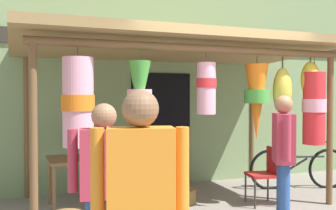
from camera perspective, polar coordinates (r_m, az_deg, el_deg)
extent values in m
cube|color=#7A9360|center=(7.13, -0.91, 4.93)|extent=(12.40, 0.25, 4.09)
cube|color=#2D2823|center=(7.04, -0.49, 8.99)|extent=(11.16, 0.04, 0.24)
cube|color=black|center=(7.00, -0.97, -3.58)|extent=(1.10, 0.03, 2.00)
cylinder|color=brown|center=(4.53, -18.89, -5.13)|extent=(0.09, 0.09, 2.21)
cylinder|color=brown|center=(6.28, 22.37, -3.33)|extent=(0.09, 0.09, 2.21)
cylinder|color=brown|center=(6.55, -19.74, -3.11)|extent=(0.09, 0.09, 2.21)
cylinder|color=brown|center=(7.86, 12.03, -2.30)|extent=(0.09, 0.09, 2.21)
cylinder|color=brown|center=(5.08, 5.27, 8.12)|extent=(4.34, 0.10, 0.10)
cylinder|color=brown|center=(6.95, -2.38, 7.58)|extent=(4.34, 0.10, 0.10)
cube|color=olive|center=(6.01, 0.84, 8.25)|extent=(4.64, 2.53, 0.27)
cylinder|color=brown|center=(4.61, -12.93, 7.44)|extent=(0.01, 0.01, 0.11)
cylinder|color=pink|center=(4.58, -12.88, 0.40)|extent=(0.35, 0.35, 1.02)
cylinder|color=orange|center=(4.58, -12.88, 0.31)|extent=(0.38, 0.38, 0.18)
cylinder|color=brown|center=(4.73, -4.16, 7.18)|extent=(0.01, 0.01, 0.13)
cone|color=green|center=(4.70, -4.15, 2.50)|extent=(0.28, 0.28, 0.64)
cylinder|color=pink|center=(4.70, -4.15, 1.57)|extent=(0.30, 0.30, 0.11)
cylinder|color=brown|center=(5.12, 5.58, 6.81)|extent=(0.01, 0.01, 0.12)
cylinder|color=pink|center=(5.10, 5.56, 2.40)|extent=(0.24, 0.24, 0.66)
cylinder|color=red|center=(5.10, 5.57, 3.19)|extent=(0.26, 0.26, 0.12)
cylinder|color=brown|center=(5.58, 12.74, 6.38)|extent=(0.01, 0.01, 0.12)
cone|color=orange|center=(5.56, 12.71, 0.42)|extent=(0.32, 0.32, 1.04)
cylinder|color=green|center=(5.55, 12.71, 1.23)|extent=(0.34, 0.34, 0.19)
cylinder|color=brown|center=(6.02, 20.43, 5.50)|extent=(0.01, 0.01, 0.21)
cylinder|color=red|center=(6.01, 20.38, -0.44)|extent=(0.31, 0.31, 1.03)
cylinder|color=pink|center=(6.00, 20.38, -0.08)|extent=(0.34, 0.34, 0.19)
cylinder|color=#4C3D23|center=(6.06, 19.91, 6.22)|extent=(0.02, 0.02, 0.06)
ellipsoid|color=yellow|center=(6.04, 19.89, 3.50)|extent=(0.28, 0.24, 0.52)
cylinder|color=#4C3D23|center=(5.78, 16.24, 5.99)|extent=(0.02, 0.02, 0.16)
ellipsoid|color=gold|center=(5.76, 16.22, 1.99)|extent=(0.28, 0.23, 0.65)
cube|color=brown|center=(5.87, -10.19, -7.54)|extent=(1.38, 0.77, 0.04)
cylinder|color=brown|center=(5.52, -16.15, -11.97)|extent=(0.05, 0.05, 0.68)
cylinder|color=brown|center=(5.78, -3.12, -11.29)|extent=(0.05, 0.05, 0.68)
cylinder|color=brown|center=(6.17, -16.75, -10.53)|extent=(0.05, 0.05, 0.68)
cylinder|color=brown|center=(6.40, -5.05, -10.03)|extent=(0.05, 0.05, 0.68)
ellipsoid|color=orange|center=(5.81, -9.48, -6.84)|extent=(0.65, 0.45, 0.12)
ellipsoid|color=green|center=(5.79, -8.43, -6.81)|extent=(0.29, 0.23, 0.08)
cube|color=#AD1E1E|center=(6.04, 13.42, -9.80)|extent=(0.47, 0.47, 0.04)
cube|color=#AD1E1E|center=(6.08, 15.00, -7.83)|extent=(0.11, 0.40, 0.40)
cylinder|color=#333338|center=(6.18, 11.16, -11.62)|extent=(0.03, 0.03, 0.44)
cylinder|color=#333338|center=(5.85, 12.49, -12.36)|extent=(0.03, 0.03, 0.44)
cylinder|color=#333338|center=(6.32, 14.25, -11.34)|extent=(0.03, 0.03, 0.44)
cylinder|color=#333338|center=(6.00, 15.72, -12.04)|extent=(0.03, 0.03, 0.44)
cylinder|color=olive|center=(6.09, 1.49, -12.93)|extent=(0.54, 0.54, 0.21)
torus|color=black|center=(7.46, 22.17, -8.56)|extent=(0.69, 0.25, 0.71)
torus|color=black|center=(7.06, 14.53, -9.07)|extent=(0.69, 0.25, 0.71)
cylinder|color=black|center=(7.21, 18.48, -7.10)|extent=(0.86, 0.29, 0.04)
cylinder|color=black|center=(7.20, 17.73, -8.48)|extent=(0.48, 0.18, 0.31)
cylinder|color=black|center=(7.08, 16.35, -5.94)|extent=(0.03, 0.03, 0.30)
cube|color=black|center=(7.06, 16.36, -4.65)|extent=(0.21, 0.13, 0.05)
cylinder|color=#262628|center=(7.36, 21.67, -4.92)|extent=(0.15, 0.43, 0.02)
cylinder|color=#2D5193|center=(5.01, 16.49, -12.67)|extent=(0.13, 0.13, 0.80)
cylinder|color=#2D5193|center=(5.18, 16.14, -12.19)|extent=(0.13, 0.13, 0.80)
cube|color=#B23347|center=(4.98, 16.37, -4.62)|extent=(0.38, 0.46, 0.60)
cylinder|color=#B23347|center=(4.72, 16.89, -4.59)|extent=(0.08, 0.08, 0.54)
cylinder|color=#B23347|center=(5.22, 15.91, -4.00)|extent=(0.08, 0.08, 0.54)
sphere|color=#9E704C|center=(4.95, 16.41, 0.07)|extent=(0.22, 0.22, 0.22)
cube|color=#B23347|center=(3.35, -9.22, -8.28)|extent=(0.43, 0.28, 0.57)
cylinder|color=#B23347|center=(3.37, -4.85, -7.71)|extent=(0.08, 0.08, 0.52)
cylinder|color=#B23347|center=(3.34, -13.63, -7.83)|extent=(0.08, 0.08, 0.52)
sphere|color=#9E704C|center=(3.31, -9.24, -1.57)|extent=(0.21, 0.21, 0.21)
cube|color=orange|center=(2.41, -4.00, -10.50)|extent=(0.44, 0.31, 0.61)
cylinder|color=orange|center=(2.40, -10.18, -9.82)|extent=(0.08, 0.08, 0.55)
cylinder|color=orange|center=(2.43, 2.09, -9.65)|extent=(0.08, 0.08, 0.55)
sphere|color=#896042|center=(2.36, -4.02, -0.53)|extent=(0.22, 0.22, 0.22)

